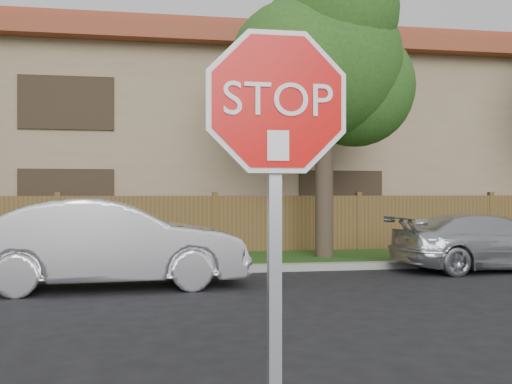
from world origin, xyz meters
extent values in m
cube|color=gray|center=(0.00, 8.15, 0.07)|extent=(70.00, 0.30, 0.15)
cube|color=#1E4714|center=(0.00, 9.80, 0.06)|extent=(70.00, 3.00, 0.12)
cube|color=brown|center=(0.00, 11.40, 0.80)|extent=(70.00, 0.12, 1.60)
cube|color=#957E5D|center=(0.00, 17.00, 3.00)|extent=(34.00, 8.00, 6.00)
cube|color=brown|center=(0.00, 17.00, 6.25)|extent=(35.20, 9.20, 0.50)
cube|color=brown|center=(0.00, 17.00, 6.85)|extent=(33.00, 5.50, 0.70)
cylinder|color=#382B21|center=(2.50, 9.70, 1.96)|extent=(0.44, 0.44, 3.92)
sphere|color=#264B17|center=(2.50, 9.70, 4.90)|extent=(3.80, 3.80, 3.80)
sphere|color=#264B17|center=(3.40, 10.00, 4.34)|extent=(3.00, 3.00, 3.00)
sphere|color=#264B17|center=(1.70, 9.30, 4.62)|extent=(3.20, 3.20, 3.20)
sphere|color=#264B17|center=(2.70, 9.10, 5.95)|extent=(2.80, 2.80, 2.80)
cube|color=gray|center=(-1.08, -1.44, 1.25)|extent=(0.06, 0.06, 2.30)
cylinder|color=white|center=(-1.08, -1.50, 2.15)|extent=(1.01, 0.02, 1.01)
cylinder|color=red|center=(-1.08, -1.51, 2.15)|extent=(0.93, 0.02, 0.93)
cube|color=white|center=(-1.08, -1.53, 1.93)|extent=(0.11, 0.00, 0.15)
imported|color=silver|center=(-2.40, 6.46, 0.79)|extent=(4.88, 1.93, 1.58)
imported|color=#B9BCC1|center=(5.50, 7.46, 0.61)|extent=(4.29, 1.94, 1.22)
camera|label=1|loc=(-1.70, -4.41, 1.70)|focal=42.00mm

